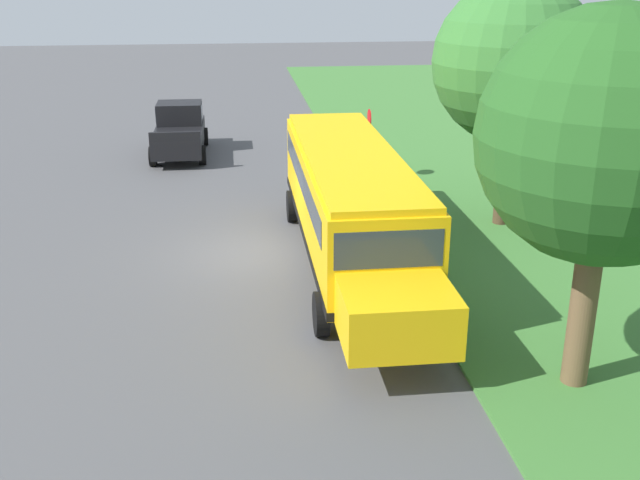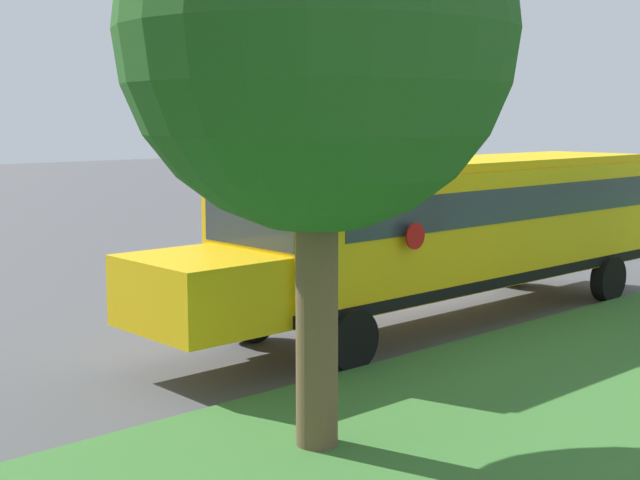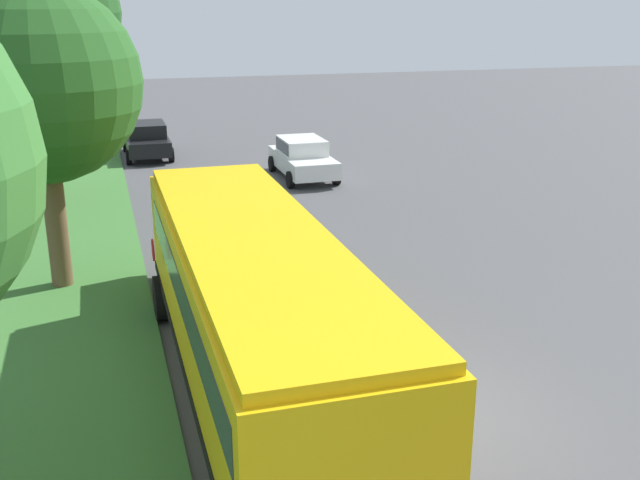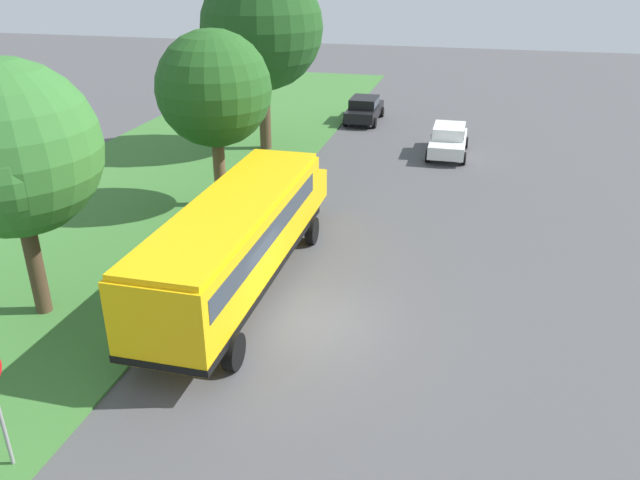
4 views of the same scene
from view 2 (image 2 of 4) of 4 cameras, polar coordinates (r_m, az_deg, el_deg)
ground_plane at (r=20.57m, az=4.84°, el=-3.32°), size 120.00×120.00×0.00m
school_bus at (r=17.58m, az=8.21°, el=1.06°), size 2.84×12.42×3.16m
pickup_truck at (r=31.81m, az=16.32°, el=2.32°), size 2.28×5.40×2.10m
oak_tree_roadside_mid at (r=10.48m, az=-0.14°, el=13.09°), size 4.56×4.56×7.22m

